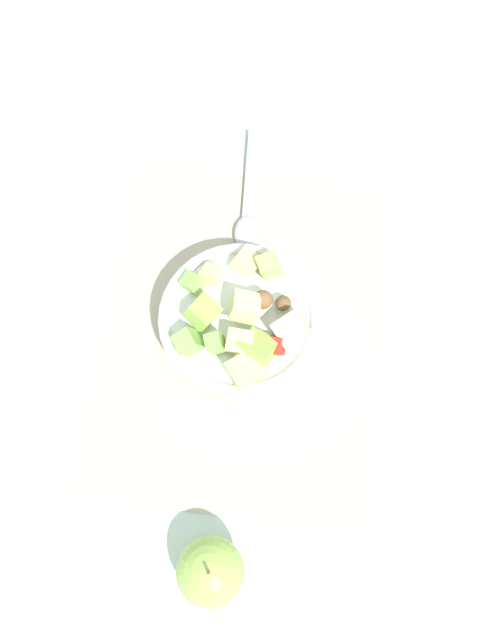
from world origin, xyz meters
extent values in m
plane|color=silver|center=(0.00, 0.00, 0.00)|extent=(2.40, 2.40, 0.00)
cube|color=#BCB299|center=(0.00, 0.00, 0.00)|extent=(0.49, 0.37, 0.01)
cylinder|color=white|center=(0.01, -0.01, 0.03)|extent=(0.19, 0.19, 0.05)
torus|color=white|center=(0.01, -0.01, 0.06)|extent=(0.21, 0.21, 0.02)
cube|color=#93C160|center=(-0.03, -0.07, 0.07)|extent=(0.03, 0.04, 0.03)
cube|color=beige|center=(-0.07, -0.01, 0.07)|extent=(0.04, 0.05, 0.04)
cube|color=beige|center=(0.01, 0.00, 0.09)|extent=(0.04, 0.04, 0.04)
sphere|color=brown|center=(-0.01, 0.05, 0.07)|extent=(0.03, 0.02, 0.02)
cube|color=#A3CC6B|center=(-0.06, 0.02, 0.07)|extent=(0.04, 0.04, 0.04)
cube|color=beige|center=(-0.04, -0.05, 0.08)|extent=(0.03, 0.03, 0.03)
cube|color=#E5D684|center=(0.05, 0.00, 0.08)|extent=(0.03, 0.03, 0.03)
cube|color=#9EC656|center=(0.05, 0.02, 0.08)|extent=(0.06, 0.05, 0.05)
sphere|color=brown|center=(-0.01, 0.02, 0.08)|extent=(0.04, 0.03, 0.03)
cube|color=beige|center=(0.02, 0.06, 0.08)|extent=(0.06, 0.06, 0.05)
cube|color=#93C160|center=(0.05, -0.06, 0.07)|extent=(0.04, 0.04, 0.04)
cube|color=red|center=(0.04, 0.04, 0.07)|extent=(0.03, 0.03, 0.03)
cube|color=#9EC656|center=(0.01, -0.05, 0.08)|extent=(0.05, 0.05, 0.04)
cube|color=#E5D684|center=(0.08, 0.01, 0.07)|extent=(0.05, 0.05, 0.03)
cube|color=#93C160|center=(0.05, -0.03, 0.08)|extent=(0.03, 0.03, 0.03)
ellipsoid|color=#B7B7BC|center=(-0.14, -0.01, 0.01)|extent=(0.06, 0.04, 0.01)
cube|color=#B7B7BC|center=(-0.24, -0.02, 0.01)|extent=(0.16, 0.03, 0.01)
sphere|color=#9EC656|center=(0.31, 0.00, 0.04)|extent=(0.08, 0.08, 0.08)
cylinder|color=brown|center=(0.31, 0.00, 0.08)|extent=(0.00, 0.00, 0.01)
camera|label=1|loc=(0.29, 0.03, 0.80)|focal=35.38mm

